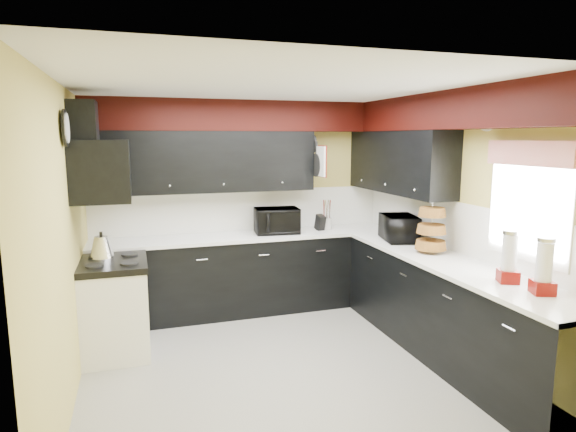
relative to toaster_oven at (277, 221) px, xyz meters
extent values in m
plane|color=gray|center=(-0.34, -1.48, -1.09)|extent=(3.60, 3.60, 0.00)
cube|color=#E0C666|center=(-0.34, 0.32, 0.16)|extent=(3.60, 0.06, 2.50)
cube|color=#E0C666|center=(1.46, -1.48, 0.16)|extent=(0.06, 3.60, 2.50)
cube|color=#E0C666|center=(-2.14, -1.48, 0.16)|extent=(0.06, 3.60, 2.50)
cube|color=white|center=(-0.34, -1.48, 1.41)|extent=(3.60, 3.60, 0.06)
cube|color=black|center=(-0.34, 0.02, -0.64)|extent=(3.60, 0.60, 0.90)
cube|color=black|center=(1.16, -1.78, -0.64)|extent=(0.60, 3.00, 0.90)
cube|color=white|center=(-0.34, 0.02, -0.17)|extent=(3.62, 0.64, 0.04)
cube|color=white|center=(1.16, -1.78, -0.17)|extent=(0.64, 3.02, 0.04)
cube|color=white|center=(-0.34, 0.31, 0.10)|extent=(3.60, 0.02, 0.50)
cube|color=white|center=(1.45, -1.48, 0.10)|extent=(0.02, 3.60, 0.50)
cube|color=black|center=(-0.84, 0.15, 0.71)|extent=(2.60, 0.35, 0.70)
cube|color=black|center=(1.28, -0.58, 0.71)|extent=(0.35, 1.80, 0.70)
cube|color=black|center=(-0.34, 0.14, 1.23)|extent=(3.60, 0.36, 0.35)
cube|color=black|center=(1.28, -1.66, 1.23)|extent=(0.36, 3.24, 0.35)
cube|color=white|center=(-1.84, -0.73, -0.66)|extent=(0.60, 0.75, 0.86)
cube|color=black|center=(-1.84, -0.73, -0.20)|extent=(0.62, 0.77, 0.06)
cube|color=black|center=(-1.89, -0.73, 0.69)|extent=(0.50, 0.78, 0.55)
cube|color=black|center=(-2.02, -0.73, 1.11)|extent=(0.24, 0.40, 0.40)
cube|color=red|center=(1.39, -2.38, 0.86)|extent=(0.04, 0.88, 0.20)
cube|color=white|center=(0.49, -0.18, 0.71)|extent=(0.03, 0.26, 0.35)
imported|color=black|center=(0.00, 0.00, 0.00)|extent=(0.56, 0.48, 0.30)
imported|color=black|center=(1.18, -0.83, -0.01)|extent=(0.45, 0.57, 0.28)
cylinder|color=silver|center=(0.67, 0.06, -0.08)|extent=(0.17, 0.17, 0.14)
cube|color=black|center=(0.56, 0.00, -0.06)|extent=(0.10, 0.13, 0.19)
camera|label=1|loc=(-1.61, -5.46, 0.98)|focal=30.00mm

